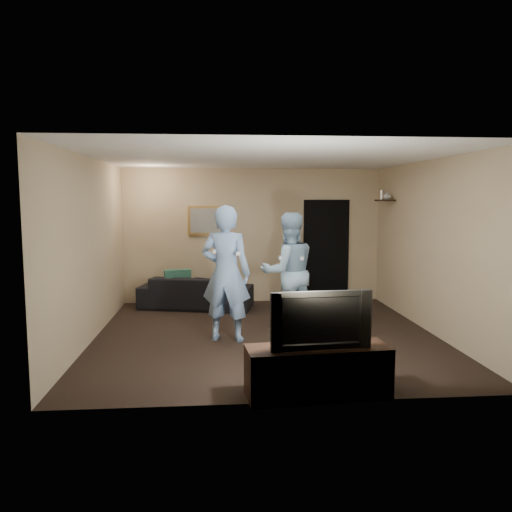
{
  "coord_description": "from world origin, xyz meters",
  "views": [
    {
      "loc": [
        -0.74,
        -7.21,
        2.01
      ],
      "look_at": [
        -0.12,
        0.3,
        1.15
      ],
      "focal_mm": 35.0,
      "sensor_mm": 36.0,
      "label": 1
    }
  ],
  "objects": [
    {
      "name": "light_switch",
      "position": [
        0.85,
        2.48,
        1.3
      ],
      "size": [
        0.08,
        0.02,
        0.12
      ],
      "primitive_type": "cube",
      "color": "silver",
      "rests_on": "wall_back"
    },
    {
      "name": "painting_canvas",
      "position": [
        -0.9,
        2.45,
        1.6
      ],
      "size": [
        0.62,
        0.01,
        0.47
      ],
      "primitive_type": "cube",
      "color": "slate",
      "rests_on": "painting_frame"
    },
    {
      "name": "wall_front",
      "position": [
        0.0,
        -2.5,
        1.3
      ],
      "size": [
        5.0,
        0.04,
        2.6
      ],
      "primitive_type": "cube",
      "color": "tan",
      "rests_on": "ground"
    },
    {
      "name": "wall_shelf",
      "position": [
        2.39,
        1.8,
        1.99
      ],
      "size": [
        0.2,
        0.6,
        0.03
      ],
      "primitive_type": "cube",
      "color": "black",
      "rests_on": "wall_right"
    },
    {
      "name": "painting_frame",
      "position": [
        -0.9,
        2.48,
        1.6
      ],
      "size": [
        0.72,
        0.05,
        0.57
      ],
      "primitive_type": "cube",
      "color": "olive",
      "rests_on": "wall_back"
    },
    {
      "name": "wii_player_right",
      "position": [
        0.37,
        0.24,
        0.91
      ],
      "size": [
        0.99,
        0.83,
        1.81
      ],
      "color": "#90B5D2",
      "rests_on": "ground"
    },
    {
      "name": "sofa",
      "position": [
        -1.1,
        1.97,
        0.3
      ],
      "size": [
        2.18,
        1.24,
        0.6
      ],
      "primitive_type": "imported",
      "rotation": [
        0.0,
        0.0,
        2.92
      ],
      "color": "black",
      "rests_on": "ground"
    },
    {
      "name": "television",
      "position": [
        0.3,
        -2.33,
        0.81
      ],
      "size": [
        1.04,
        0.22,
        0.59
      ],
      "primitive_type": "imported",
      "rotation": [
        0.0,
        0.0,
        0.08
      ],
      "color": "black",
      "rests_on": "tv_console"
    },
    {
      "name": "throw_pillow",
      "position": [
        -1.44,
        1.97,
        0.48
      ],
      "size": [
        0.5,
        0.27,
        0.48
      ],
      "primitive_type": "cube",
      "rotation": [
        0.0,
        0.0,
        0.26
      ],
      "color": "#1C5446",
      "rests_on": "sofa"
    },
    {
      "name": "ceiling",
      "position": [
        0.0,
        0.0,
        2.6
      ],
      "size": [
        5.0,
        5.0,
        0.04
      ],
      "primitive_type": "cube",
      "color": "silver",
      "rests_on": "wall_back"
    },
    {
      "name": "shelf_vase",
      "position": [
        2.39,
        1.7,
        2.08
      ],
      "size": [
        0.17,
        0.17,
        0.15
      ],
      "primitive_type": "imported",
      "rotation": [
        0.0,
        0.0,
        -0.24
      ],
      "color": "#A9AAAE",
      "rests_on": "wall_shelf"
    },
    {
      "name": "wall_left",
      "position": [
        -2.5,
        0.0,
        1.3
      ],
      "size": [
        0.04,
        5.0,
        2.6
      ],
      "primitive_type": "cube",
      "color": "tan",
      "rests_on": "ground"
    },
    {
      "name": "shelf_figurine",
      "position": [
        2.39,
        1.99,
        2.09
      ],
      "size": [
        0.06,
        0.06,
        0.18
      ],
      "primitive_type": "cylinder",
      "color": "silver",
      "rests_on": "wall_shelf"
    },
    {
      "name": "tv_console",
      "position": [
        0.3,
        -2.33,
        0.25
      ],
      "size": [
        1.5,
        0.59,
        0.52
      ],
      "primitive_type": "cube",
      "rotation": [
        0.0,
        0.0,
        0.08
      ],
      "color": "black",
      "rests_on": "ground"
    },
    {
      "name": "wall_back",
      "position": [
        0.0,
        2.5,
        1.3
      ],
      "size": [
        5.0,
        0.04,
        2.6
      ],
      "primitive_type": "cube",
      "color": "tan",
      "rests_on": "ground"
    },
    {
      "name": "wii_player_left",
      "position": [
        -0.59,
        -0.23,
        0.97
      ],
      "size": [
        0.8,
        0.63,
        1.93
      ],
      "color": "#7FA5DC",
      "rests_on": "ground"
    },
    {
      "name": "wall_right",
      "position": [
        2.5,
        0.0,
        1.3
      ],
      "size": [
        0.04,
        5.0,
        2.6
      ],
      "primitive_type": "cube",
      "color": "tan",
      "rests_on": "ground"
    },
    {
      "name": "ground",
      "position": [
        0.0,
        0.0,
        0.0
      ],
      "size": [
        5.0,
        5.0,
        0.0
      ],
      "primitive_type": "plane",
      "color": "black",
      "rests_on": "ground"
    },
    {
      "name": "doorway",
      "position": [
        1.45,
        2.47,
        1.0
      ],
      "size": [
        0.9,
        0.06,
        2.0
      ],
      "primitive_type": "cube",
      "color": "black",
      "rests_on": "ground"
    }
  ]
}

